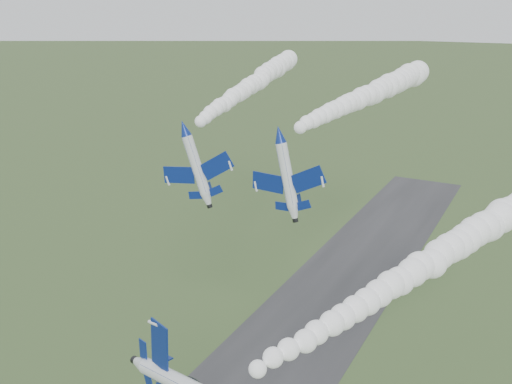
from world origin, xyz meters
TOP-DOWN VIEW (x-y plane):
  - runway at (0.00, 30.00)m, footprint 24.00×260.00m
  - smoke_trail_jet_lead at (27.33, 22.73)m, footprint 25.47×62.95m
  - jet_pair_left at (-7.45, 17.70)m, footprint 10.64×13.11m
  - smoke_trail_jet_pair_left at (-15.98, 55.35)m, footprint 17.51×69.78m
  - jet_pair_right at (6.80, 18.72)m, footprint 10.69×13.11m
  - smoke_trail_jet_pair_right at (8.58, 53.54)m, footprint 8.65×63.28m

SIDE VIEW (x-z plane):
  - runway at x=0.00m, z-range 0.00..0.04m
  - smoke_trail_jet_lead at x=27.33m, z-range 28.45..33.63m
  - jet_pair_left at x=-7.45m, z-range 43.36..47.55m
  - jet_pair_right at x=6.80m, z-range 43.95..47.77m
  - smoke_trail_jet_pair_right at x=8.58m, z-range 44.24..49.24m
  - smoke_trail_jet_pair_left at x=-15.98m, z-range 44.82..49.44m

